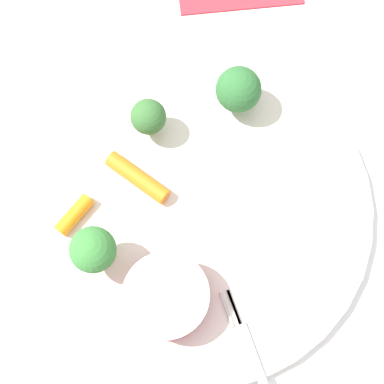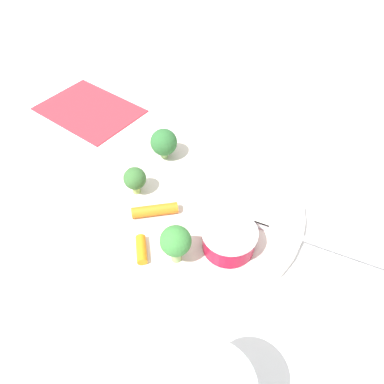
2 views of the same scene
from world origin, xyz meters
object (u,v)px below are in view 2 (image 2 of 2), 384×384
plate (191,205)px  broccoli_floret_0 (176,242)px  carrot_stick_1 (141,249)px  napkin (89,110)px  broccoli_floret_1 (164,142)px  fork (322,246)px  sauce_cup (229,239)px  broccoli_floret_2 (135,179)px  carrot_stick_0 (155,210)px

plate → broccoli_floret_0: size_ratio=5.64×
carrot_stick_1 → napkin: (0.24, -0.23, -0.02)m
broccoli_floret_1 → fork: size_ratio=0.24×
carrot_stick_1 → napkin: size_ratio=0.21×
broccoli_floret_1 → fork: broccoli_floret_1 is taller
fork → plate: bearing=-0.6°
napkin → broccoli_floret_0: bearing=141.5°
sauce_cup → fork: sauce_cup is taller
broccoli_floret_0 → fork: (-0.15, -0.09, -0.03)m
napkin → broccoli_floret_2: bearing=141.2°
carrot_stick_1 → fork: (-0.19, -0.10, -0.00)m
plate → carrot_stick_1: size_ratio=8.28×
plate → carrot_stick_0: carrot_stick_0 is taller
fork → broccoli_floret_1: bearing=-15.4°
broccoli_floret_0 → carrot_stick_1: broccoli_floret_0 is taller
broccoli_floret_2 → sauce_cup: bearing=166.9°
plate → sauce_cup: (-0.07, 0.05, 0.02)m
sauce_cup → broccoli_floret_0: 0.07m
plate → broccoli_floret_2: bearing=10.2°
plate → carrot_stick_0: (0.03, 0.04, 0.01)m
plate → sauce_cup: size_ratio=4.59×
plate → sauce_cup: sauce_cup is taller
fork → napkin: 0.45m
plate → carrot_stick_1: (0.02, 0.10, 0.01)m
sauce_cup → broccoli_floret_2: 0.15m
sauce_cup → broccoli_floret_2: size_ratio=1.60×
broccoli_floret_0 → fork: 0.18m
plate → carrot_stick_0: size_ratio=5.07×
sauce_cup → broccoli_floret_1: broccoli_floret_1 is taller
broccoli_floret_2 → carrot_stick_0: 0.05m
broccoli_floret_0 → napkin: size_ratio=0.31×
broccoli_floret_2 → carrot_stick_1: (-0.05, 0.08, -0.02)m
sauce_cup → broccoli_floret_1: bearing=-38.5°
plate → napkin: 0.29m
sauce_cup → carrot_stick_0: bearing=-5.2°
sauce_cup → carrot_stick_0: 0.10m
broccoli_floret_2 → napkin: (0.18, -0.15, -0.03)m
broccoli_floret_0 → broccoli_floret_2: bearing=-37.8°
broccoli_floret_0 → carrot_stick_1: 0.05m
broccoli_floret_1 → napkin: broccoli_floret_1 is taller
broccoli_floret_1 → carrot_stick_1: broccoli_floret_1 is taller
sauce_cup → fork: size_ratio=0.33×
plate → broccoli_floret_1: (0.07, -0.07, 0.03)m
broccoli_floret_1 → broccoli_floret_2: (0.00, 0.08, -0.00)m
sauce_cup → carrot_stick_1: bearing=28.7°
broccoli_floret_0 → broccoli_floret_2: (0.10, -0.07, -0.01)m
broccoli_floret_0 → sauce_cup: bearing=-140.5°
carrot_stick_0 → carrot_stick_1: 0.06m
broccoli_floret_1 → fork: (-0.25, 0.07, -0.03)m
carrot_stick_1 → fork: carrot_stick_1 is taller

